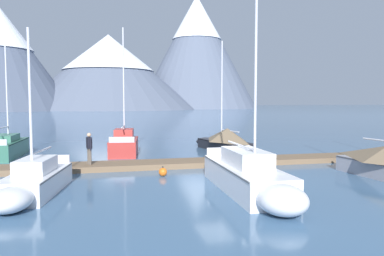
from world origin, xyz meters
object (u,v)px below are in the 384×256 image
at_px(sailboat_nearest_berth, 7,147).
at_px(mooring_buoy_channel_marker, 163,172).
at_px(sailboat_second_berth, 32,182).
at_px(sailboat_mid_dock_starboard, 250,177).
at_px(person_on_dock, 89,147).
at_px(sailboat_mid_dock_port, 125,144).
at_px(sailboat_far_berth, 224,140).

height_order(sailboat_nearest_berth, mooring_buoy_channel_marker, sailboat_nearest_berth).
bearing_deg(sailboat_second_berth, sailboat_mid_dock_starboard, -11.96).
bearing_deg(mooring_buoy_channel_marker, sailboat_mid_dock_starboard, -57.91).
relative_size(sailboat_nearest_berth, person_on_dock, 4.36).
xyz_separation_m(sailboat_mid_dock_port, sailboat_mid_dock_starboard, (3.83, -12.97, -0.01)).
bearing_deg(sailboat_far_berth, sailboat_second_berth, -136.85).
bearing_deg(sailboat_second_berth, sailboat_nearest_berth, 105.62).
relative_size(sailboat_nearest_berth, sailboat_mid_dock_port, 0.85).
distance_m(sailboat_mid_dock_port, mooring_buoy_channel_marker, 8.76).
bearing_deg(sailboat_nearest_berth, sailboat_mid_dock_port, -4.12).
relative_size(person_on_dock, mooring_buoy_channel_marker, 3.46).
bearing_deg(mooring_buoy_channel_marker, sailboat_second_berth, -155.21).
xyz_separation_m(sailboat_nearest_berth, sailboat_mid_dock_port, (7.69, -0.55, 0.05)).
height_order(person_on_dock, mooring_buoy_channel_marker, person_on_dock).
bearing_deg(sailboat_mid_dock_port, person_on_dock, -110.96).
height_order(sailboat_nearest_berth, sailboat_mid_dock_port, sailboat_mid_dock_port).
xyz_separation_m(sailboat_far_berth, mooring_buoy_channel_marker, (-6.19, -8.43, -0.58)).
relative_size(sailboat_mid_dock_starboard, person_on_dock, 5.46).
bearing_deg(sailboat_mid_dock_port, mooring_buoy_channel_marker, -82.54).
bearing_deg(sailboat_mid_dock_port, sailboat_second_berth, -111.39).
relative_size(sailboat_second_berth, sailboat_mid_dock_starboard, 0.69).
bearing_deg(sailboat_nearest_berth, sailboat_second_berth, -74.38).
bearing_deg(person_on_dock, sailboat_mid_dock_starboard, -48.06).
bearing_deg(sailboat_mid_dock_port, sailboat_nearest_berth, 175.88).
bearing_deg(sailboat_mid_dock_starboard, sailboat_far_berth, 74.66).
bearing_deg(sailboat_mid_dock_starboard, sailboat_mid_dock_port, 106.45).
distance_m(sailboat_far_berth, mooring_buoy_channel_marker, 10.47).
relative_size(sailboat_mid_dock_port, mooring_buoy_channel_marker, 17.83).
bearing_deg(sailboat_second_berth, mooring_buoy_channel_marker, 24.79).
bearing_deg(sailboat_far_berth, sailboat_mid_dock_starboard, -105.34).
bearing_deg(sailboat_second_berth, person_on_dock, 68.11).
distance_m(person_on_dock, mooring_buoy_channel_marker, 4.45).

